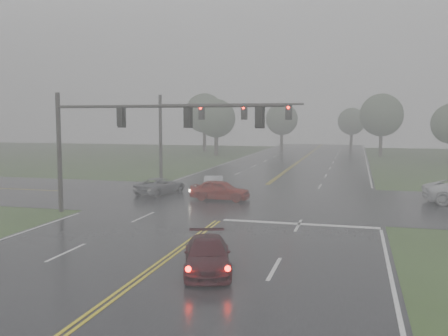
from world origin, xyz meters
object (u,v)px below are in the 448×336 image
(sedan_maroon, at_px, (207,271))
(signal_gantry_far, at_px, (202,121))
(car_grey, at_px, (161,194))
(sedan_red, at_px, (220,200))
(signal_gantry_near, at_px, (124,128))
(sedan_silver, at_px, (214,193))

(sedan_maroon, bearing_deg, signal_gantry_far, 90.22)
(car_grey, bearing_deg, signal_gantry_far, -78.94)
(sedan_red, height_order, signal_gantry_near, signal_gantry_near)
(sedan_red, relative_size, car_grey, 0.95)
(sedan_maroon, height_order, car_grey, car_grey)
(sedan_maroon, height_order, sedan_silver, sedan_silver)
(sedan_red, relative_size, signal_gantry_near, 0.30)
(sedan_silver, bearing_deg, sedan_maroon, 90.84)
(sedan_maroon, bearing_deg, signal_gantry_near, 112.90)
(car_grey, xyz_separation_m, signal_gantry_near, (1.09, -8.26, 5.16))
(car_grey, distance_m, signal_gantry_near, 9.80)
(car_grey, distance_m, signal_gantry_far, 9.84)
(sedan_red, xyz_separation_m, car_grey, (-5.17, 1.67, 0.00))
(car_grey, bearing_deg, signal_gantry_near, 114.28)
(sedan_silver, height_order, signal_gantry_far, signal_gantry_far)
(signal_gantry_far, bearing_deg, sedan_maroon, -72.23)
(car_grey, bearing_deg, sedan_maroon, 133.98)
(sedan_maroon, relative_size, sedan_red, 1.00)
(signal_gantry_near, bearing_deg, sedan_red, 58.21)
(sedan_red, distance_m, car_grey, 5.44)
(signal_gantry_near, xyz_separation_m, signal_gantry_far, (-0.28, 16.36, 0.38))
(sedan_maroon, distance_m, sedan_silver, 19.99)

